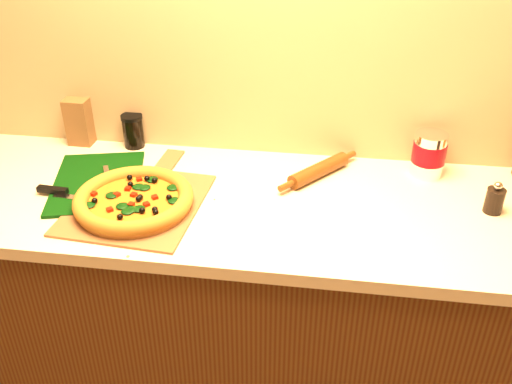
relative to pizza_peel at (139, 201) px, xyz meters
name	(u,v)px	position (x,y,z in m)	size (l,w,h in m)	color
cabinet	(253,312)	(0.34, 0.06, -0.47)	(2.80, 0.65, 0.86)	#4A2110
countertop	(253,205)	(0.34, 0.06, -0.02)	(2.84, 0.68, 0.04)	beige
pizza_peel	(139,201)	(0.00, 0.00, 0.00)	(0.41, 0.59, 0.01)	brown
pizza	(134,200)	(0.00, -0.04, 0.03)	(0.36, 0.36, 0.05)	#B66F2D
cutting_board	(96,183)	(-0.17, 0.09, 0.00)	(0.36, 0.44, 0.03)	black
bottle_cap	(186,214)	(0.16, -0.05, 0.00)	(0.03, 0.03, 0.01)	black
pepper_grinder	(495,200)	(1.06, 0.10, 0.04)	(0.05, 0.05, 0.10)	black
rolling_pin	(319,170)	(0.54, 0.23, 0.02)	(0.25, 0.29, 0.05)	#582B0F
coffee_canister	(429,154)	(0.89, 0.30, 0.07)	(0.11, 0.11, 0.15)	silver
paper_bag	(79,122)	(-0.33, 0.36, 0.08)	(0.09, 0.07, 0.17)	brown
dark_jar	(133,131)	(-0.13, 0.36, 0.06)	(0.08, 0.08, 0.12)	black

